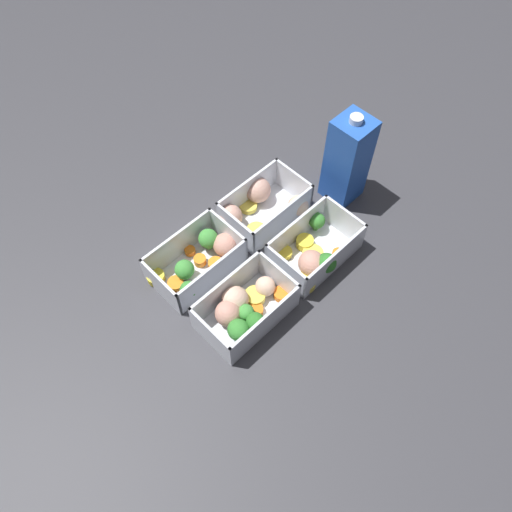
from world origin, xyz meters
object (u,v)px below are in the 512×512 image
at_px(container_near_left, 260,207).
at_px(juice_carton, 349,161).
at_px(container_far_left, 314,253).
at_px(container_near_right, 200,260).
at_px(container_far_right, 244,308).

height_order(container_near_left, juice_carton, juice_carton).
height_order(container_near_left, container_far_left, same).
distance_m(container_near_right, container_far_left, 0.21).
relative_size(container_near_right, container_far_left, 1.10).
bearing_deg(container_far_left, container_far_right, -3.01).
bearing_deg(juice_carton, container_far_left, 22.52).
xyz_separation_m(container_near_left, container_far_left, (0.00, 0.15, -0.00)).
bearing_deg(juice_carton, container_near_left, -26.53).
height_order(container_near_right, container_far_left, same).
bearing_deg(container_far_left, container_near_right, -40.17).
xyz_separation_m(container_near_right, container_far_left, (-0.16, 0.13, -0.00)).
xyz_separation_m(container_far_right, juice_carton, (-0.33, -0.06, 0.07)).
height_order(container_near_right, container_far_right, same).
xyz_separation_m(container_near_left, container_far_right, (0.17, 0.14, -0.00)).
xyz_separation_m(container_far_left, juice_carton, (-0.16, -0.07, 0.07)).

